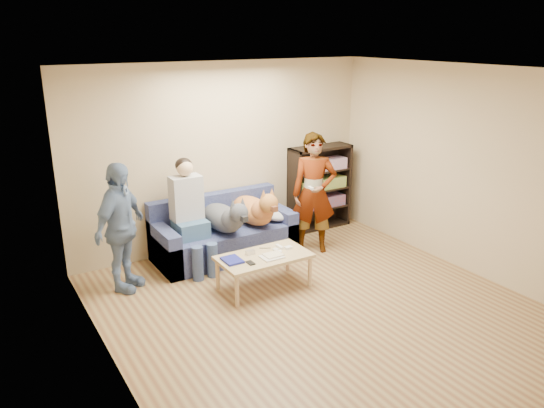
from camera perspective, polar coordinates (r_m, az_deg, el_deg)
ground at (r=5.97m, az=6.12°, el=-11.80°), size 5.00×5.00×0.00m
ceiling at (r=5.20m, az=7.10°, el=13.94°), size 5.00×5.00×0.00m
wall_back at (r=7.50m, az=-5.19°, el=5.17°), size 4.50×0.00×4.50m
wall_left at (r=4.50m, az=-16.82°, el=-4.39°), size 0.00×5.00×5.00m
wall_right at (r=7.01m, az=21.33°, el=3.08°), size 0.00×5.00×5.00m
blanket at (r=7.48m, az=0.76°, el=-1.22°), size 0.39×0.33×0.13m
person_standing_right at (r=7.33m, az=4.54°, el=1.16°), size 0.73×0.66×1.68m
person_standing_left at (r=6.43m, az=-15.98°, el=-2.49°), size 0.94×0.89×1.56m
held_controller at (r=7.02m, az=4.19°, el=1.73°), size 0.06×0.12×0.03m
notebook_blue at (r=6.21m, az=-4.31°, el=-6.04°), size 0.20×0.26×0.03m
papers at (r=6.29m, az=-0.01°, el=-5.70°), size 0.26×0.20×0.02m
magazine at (r=6.31m, az=0.13°, el=-5.47°), size 0.22×0.17×0.01m
camera_silver at (r=6.38m, az=-2.35°, el=-5.19°), size 0.11×0.06×0.05m
controller_a at (r=6.55m, az=0.80°, el=-4.62°), size 0.04×0.13×0.03m
controller_b at (r=6.53m, az=1.77°, el=-4.71°), size 0.09×0.06×0.03m
headphone_cup_a at (r=6.42m, az=0.76°, el=-5.16°), size 0.07×0.07×0.02m
headphone_cup_b at (r=6.49m, az=0.39°, el=-4.92°), size 0.07×0.07×0.02m
pen_orange at (r=6.21m, az=-0.28°, el=-6.06°), size 0.13×0.06×0.01m
pen_black at (r=6.55m, az=-0.76°, el=-4.76°), size 0.13×0.08×0.01m
wallet at (r=6.14m, az=-2.32°, el=-6.35°), size 0.07×0.12×0.02m
sofa at (r=7.35m, az=-5.31°, el=-3.43°), size 1.90×0.85×0.82m
person_seated at (r=6.87m, az=-8.83°, el=-0.74°), size 0.40×0.73×1.47m
dog_gray at (r=7.02m, az=-5.07°, el=-1.45°), size 0.39×1.24×0.57m
dog_tan at (r=7.27m, az=-1.83°, el=-0.60°), size 0.41×1.17×0.60m
coffee_table at (r=6.37m, az=-0.87°, el=-5.93°), size 1.10×0.60×0.42m
bookshelf at (r=8.30m, az=5.10°, el=2.00°), size 1.00×0.34×1.30m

